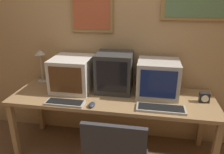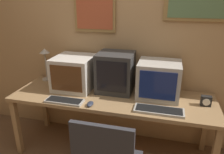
% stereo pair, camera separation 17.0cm
% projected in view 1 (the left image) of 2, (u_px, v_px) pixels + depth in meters
% --- Properties ---
extents(wall_back, '(8.00, 0.08, 2.60)m').
position_uv_depth(wall_back, '(118.00, 34.00, 2.48)').
color(wall_back, tan).
rests_on(wall_back, ground_plane).
extents(desk, '(2.14, 0.68, 0.71)m').
position_uv_depth(desk, '(112.00, 102.00, 2.35)').
color(desk, '#99754C').
rests_on(desk, ground_plane).
extents(monitor_left, '(0.43, 0.44, 0.37)m').
position_uv_depth(monitor_left, '(73.00, 74.00, 2.44)').
color(monitor_left, beige).
rests_on(monitor_left, desk).
extents(monitor_center, '(0.39, 0.36, 0.43)m').
position_uv_depth(monitor_center, '(114.00, 72.00, 2.39)').
color(monitor_center, '#333333').
rests_on(monitor_center, desk).
extents(monitor_right, '(0.43, 0.39, 0.37)m').
position_uv_depth(monitor_right, '(158.00, 78.00, 2.30)').
color(monitor_right, '#B7B2A8').
rests_on(monitor_right, desk).
extents(keyboard_main, '(0.39, 0.14, 0.03)m').
position_uv_depth(keyboard_main, '(65.00, 103.00, 2.15)').
color(keyboard_main, '#A8A399').
rests_on(keyboard_main, desk).
extents(keyboard_side, '(0.46, 0.16, 0.03)m').
position_uv_depth(keyboard_side, '(161.00, 108.00, 2.04)').
color(keyboard_side, '#A8A399').
rests_on(keyboard_side, desk).
extents(mouse_near_keyboard, '(0.06, 0.11, 0.04)m').
position_uv_depth(mouse_near_keyboard, '(92.00, 105.00, 2.10)').
color(mouse_near_keyboard, '#282D3D').
rests_on(mouse_near_keyboard, desk).
extents(desk_clock, '(0.10, 0.06, 0.10)m').
position_uv_depth(desk_clock, '(204.00, 98.00, 2.17)').
color(desk_clock, black).
rests_on(desk_clock, desk).
extents(desk_lamp, '(0.13, 0.13, 0.40)m').
position_uv_depth(desk_lamp, '(41.00, 61.00, 2.61)').
color(desk_lamp, '#B2A899').
rests_on(desk_lamp, desk).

